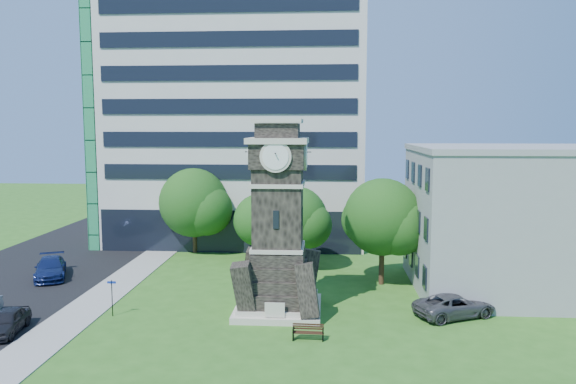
# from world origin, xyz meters

# --- Properties ---
(ground) EXTENTS (160.00, 160.00, 0.00)m
(ground) POSITION_xyz_m (0.00, 0.00, 0.00)
(ground) COLOR #2D611B
(ground) RESTS_ON ground
(sidewalk) EXTENTS (3.00, 70.00, 0.06)m
(sidewalk) POSITION_xyz_m (-9.50, 5.00, 0.03)
(sidewalk) COLOR gray
(sidewalk) RESTS_ON ground
(clock_tower) EXTENTS (5.40, 5.40, 12.22)m
(clock_tower) POSITION_xyz_m (3.00, 2.00, 5.28)
(clock_tower) COLOR beige
(clock_tower) RESTS_ON ground
(office_tall) EXTENTS (26.20, 15.11, 28.60)m
(office_tall) POSITION_xyz_m (-3.20, 25.84, 14.22)
(office_tall) COLOR silver
(office_tall) RESTS_ON ground
(office_low) EXTENTS (15.20, 12.20, 10.40)m
(office_low) POSITION_xyz_m (19.97, 8.00, 5.21)
(office_low) COLOR gray
(office_low) RESTS_ON ground
(car_street_south) EXTENTS (2.21, 4.22, 1.37)m
(car_street_south) POSITION_xyz_m (-12.15, -2.90, 0.69)
(car_street_south) COLOR black
(car_street_south) RESTS_ON ground
(car_street_north) EXTENTS (4.16, 5.81, 1.56)m
(car_street_north) POSITION_xyz_m (-15.45, 8.76, 0.78)
(car_street_north) COLOR #121E4F
(car_street_north) RESTS_ON ground
(car_east_lot) EXTENTS (5.69, 4.32, 1.44)m
(car_east_lot) POSITION_xyz_m (14.03, 1.75, 0.72)
(car_east_lot) COLOR #48484D
(car_east_lot) RESTS_ON ground
(park_bench) EXTENTS (1.74, 0.46, 0.90)m
(park_bench) POSITION_xyz_m (5.07, -2.70, 0.48)
(park_bench) COLOR black
(park_bench) RESTS_ON ground
(street_sign) EXTENTS (0.55, 0.06, 2.29)m
(street_sign) POSITION_xyz_m (-7.24, 0.38, 1.44)
(street_sign) COLOR black
(street_sign) RESTS_ON ground
(tree_nw) EXTENTS (7.09, 6.45, 7.95)m
(tree_nw) POSITION_xyz_m (-6.20, 18.36, 4.54)
(tree_nw) COLOR #332114
(tree_nw) RESTS_ON ground
(tree_nc) EXTENTS (5.13, 4.67, 5.91)m
(tree_nc) POSITION_xyz_m (0.26, 15.78, 3.43)
(tree_nc) COLOR #332114
(tree_nc) RESTS_ON ground
(tree_ne) EXTENTS (5.75, 5.23, 6.90)m
(tree_ne) POSITION_xyz_m (3.57, 12.97, 4.11)
(tree_ne) COLOR #332114
(tree_ne) RESTS_ON ground
(tree_east) EXTENTS (6.33, 5.75, 7.99)m
(tree_east) POSITION_xyz_m (10.26, 8.78, 4.91)
(tree_east) COLOR #332114
(tree_east) RESTS_ON ground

